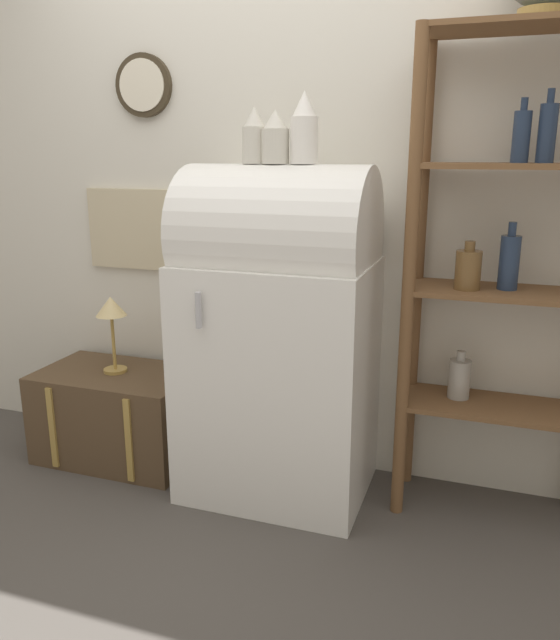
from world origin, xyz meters
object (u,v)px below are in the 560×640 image
object	(u,v)px
vase_right	(304,130)
desk_lamp	(111,313)
suitcase_trunk	(119,414)
vase_center	(275,139)
refrigerator	(278,333)
vase_left	(254,137)

from	to	relation	value
vase_right	desk_lamp	xyz separation A→B (m)	(-0.93, 0.02, -0.80)
suitcase_trunk	vase_center	xyz separation A→B (m)	(0.82, -0.02, 1.28)
desk_lamp	vase_center	bearing A→B (deg)	-1.67
vase_center	desk_lamp	world-z (taller)	vase_center
vase_center	refrigerator	bearing A→B (deg)	-8.60
vase_left	vase_center	world-z (taller)	vase_left
refrigerator	desk_lamp	bearing A→B (deg)	178.22
vase_center	desk_lamp	size ratio (longest dim) A/B	0.55
refrigerator	vase_center	world-z (taller)	vase_center
desk_lamp	vase_left	bearing A→B (deg)	-1.02
refrigerator	desk_lamp	size ratio (longest dim) A/B	3.83
vase_left	desk_lamp	distance (m)	1.07
vase_left	vase_center	size ratio (longest dim) A/B	1.07
refrigerator	suitcase_trunk	size ratio (longest dim) A/B	1.90
desk_lamp	refrigerator	bearing A→B (deg)	-1.78
vase_left	suitcase_trunk	bearing A→B (deg)	179.29
suitcase_trunk	vase_center	distance (m)	1.52
vase_center	vase_right	xyz separation A→B (m)	(0.11, 0.01, 0.03)
refrigerator	vase_center	xyz separation A→B (m)	(-0.01, 0.00, 0.78)
refrigerator	vase_left	xyz separation A→B (m)	(-0.10, 0.01, 0.79)
refrigerator	suitcase_trunk	bearing A→B (deg)	178.49
vase_left	desk_lamp	world-z (taller)	vase_left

